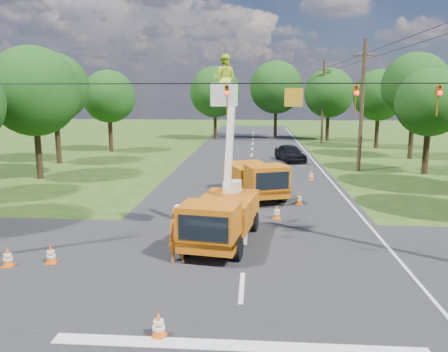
# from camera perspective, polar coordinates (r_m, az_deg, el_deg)

# --- Properties ---
(ground) EXTENTS (140.00, 140.00, 0.00)m
(ground) POSITION_cam_1_polar(r_m,az_deg,el_deg) (33.22, 3.46, 0.32)
(ground) COLOR #264815
(ground) RESTS_ON ground
(road_main) EXTENTS (12.00, 100.00, 0.06)m
(road_main) POSITION_cam_1_polar(r_m,az_deg,el_deg) (33.22, 3.46, 0.32)
(road_main) COLOR black
(road_main) RESTS_ON ground
(road_cross) EXTENTS (56.00, 10.00, 0.07)m
(road_cross) POSITION_cam_1_polar(r_m,az_deg,el_deg) (15.85, 2.57, -11.44)
(road_cross) COLOR black
(road_cross) RESTS_ON ground
(stop_bar) EXTENTS (9.00, 0.45, 0.02)m
(stop_bar) POSITION_cam_1_polar(r_m,az_deg,el_deg) (11.20, 1.75, -21.49)
(stop_bar) COLOR silver
(stop_bar) RESTS_ON ground
(edge_line) EXTENTS (0.12, 90.00, 0.02)m
(edge_line) POSITION_cam_1_polar(r_m,az_deg,el_deg) (33.62, 13.05, 0.19)
(edge_line) COLOR silver
(edge_line) RESTS_ON ground
(bucket_truck) EXTENTS (2.96, 5.87, 7.46)m
(bucket_truck) POSITION_cam_1_polar(r_m,az_deg,el_deg) (17.41, -0.29, -3.71)
(bucket_truck) COLOR #C15D0D
(bucket_truck) RESTS_ON ground
(second_truck) EXTENTS (3.97, 6.18, 2.17)m
(second_truck) POSITION_cam_1_polar(r_m,az_deg,el_deg) (25.41, 4.10, -0.31)
(second_truck) COLOR #C15D0D
(second_truck) RESTS_ON ground
(ground_worker) EXTENTS (0.86, 0.73, 1.99)m
(ground_worker) POSITION_cam_1_polar(r_m,az_deg,el_deg) (15.80, -6.04, -7.71)
(ground_worker) COLOR #FF9F15
(ground_worker) RESTS_ON ground
(distant_car) EXTENTS (2.98, 4.77, 1.51)m
(distant_car) POSITION_cam_1_polar(r_m,az_deg,el_deg) (39.50, 8.65, 2.98)
(distant_car) COLOR black
(distant_car) RESTS_ON ground
(traffic_cone_0) EXTENTS (0.38, 0.38, 0.71)m
(traffic_cone_0) POSITION_cam_1_polar(r_m,az_deg,el_deg) (11.47, -8.54, -18.69)
(traffic_cone_0) COLOR #FA600D
(traffic_cone_0) RESTS_ON ground
(traffic_cone_2) EXTENTS (0.38, 0.38, 0.71)m
(traffic_cone_2) POSITION_cam_1_polar(r_m,az_deg,el_deg) (21.22, 6.91, -4.72)
(traffic_cone_2) COLOR #FA600D
(traffic_cone_2) RESTS_ON ground
(traffic_cone_3) EXTENTS (0.38, 0.38, 0.71)m
(traffic_cone_3) POSITION_cam_1_polar(r_m,az_deg,el_deg) (24.15, 9.73, -2.90)
(traffic_cone_3) COLOR #FA600D
(traffic_cone_3) RESTS_ON ground
(traffic_cone_4) EXTENTS (0.38, 0.38, 0.71)m
(traffic_cone_4) POSITION_cam_1_polar(r_m,az_deg,el_deg) (16.90, -21.68, -9.47)
(traffic_cone_4) COLOR #FA600D
(traffic_cone_4) RESTS_ON ground
(traffic_cone_5) EXTENTS (0.38, 0.38, 0.71)m
(traffic_cone_5) POSITION_cam_1_polar(r_m,az_deg,el_deg) (17.22, -26.41, -9.48)
(traffic_cone_5) COLOR #FA600D
(traffic_cone_5) RESTS_ON ground
(traffic_cone_7) EXTENTS (0.38, 0.38, 0.71)m
(traffic_cone_7) POSITION_cam_1_polar(r_m,az_deg,el_deg) (31.13, 11.33, 0.10)
(traffic_cone_7) COLOR #FA600D
(traffic_cone_7) RESTS_ON ground
(pole_right_mid) EXTENTS (1.80, 0.30, 10.00)m
(pole_right_mid) POSITION_cam_1_polar(r_m,az_deg,el_deg) (35.63, 17.57, 8.81)
(pole_right_mid) COLOR #4C3823
(pole_right_mid) RESTS_ON ground
(pole_right_far) EXTENTS (1.80, 0.30, 10.00)m
(pole_right_far) POSITION_cam_1_polar(r_m,az_deg,el_deg) (55.28, 12.80, 9.53)
(pole_right_far) COLOR #4C3823
(pole_right_far) RESTS_ON ground
(signal_span) EXTENTS (18.00, 0.29, 1.07)m
(signal_span) POSITION_cam_1_polar(r_m,az_deg,el_deg) (14.79, 11.56, 10.14)
(signal_span) COLOR black
(signal_span) RESTS_ON ground
(tree_left_d) EXTENTS (6.20, 6.20, 9.24)m
(tree_left_d) POSITION_cam_1_polar(r_m,az_deg,el_deg) (33.42, -23.60, 10.08)
(tree_left_d) COLOR #382616
(tree_left_d) RESTS_ON ground
(tree_left_e) EXTENTS (5.80, 5.80, 9.41)m
(tree_left_e) POSITION_cam_1_polar(r_m,az_deg,el_deg) (40.50, -21.31, 10.71)
(tree_left_e) COLOR #382616
(tree_left_e) RESTS_ON ground
(tree_left_f) EXTENTS (5.40, 5.40, 8.40)m
(tree_left_f) POSITION_cam_1_polar(r_m,az_deg,el_deg) (47.18, -14.82, 10.00)
(tree_left_f) COLOR #382616
(tree_left_f) RESTS_ON ground
(tree_right_c) EXTENTS (5.00, 5.00, 7.83)m
(tree_right_c) POSITION_cam_1_polar(r_m,az_deg,el_deg) (36.04, 25.33, 8.64)
(tree_right_c) COLOR #382616
(tree_right_c) RESTS_ON ground
(tree_right_d) EXTENTS (6.00, 6.00, 9.70)m
(tree_right_d) POSITION_cam_1_polar(r_m,az_deg,el_deg) (44.11, 23.70, 10.73)
(tree_right_d) COLOR #382616
(tree_right_d) RESTS_ON ground
(tree_right_e) EXTENTS (5.60, 5.60, 8.63)m
(tree_right_e) POSITION_cam_1_polar(r_m,az_deg,el_deg) (51.46, 19.60, 9.90)
(tree_right_e) COLOR #382616
(tree_right_e) RESTS_ON ground
(tree_far_a) EXTENTS (6.60, 6.60, 9.50)m
(tree_far_a) POSITION_cam_1_polar(r_m,az_deg,el_deg) (57.93, -1.17, 10.90)
(tree_far_a) COLOR #382616
(tree_far_a) RESTS_ON ground
(tree_far_b) EXTENTS (7.00, 7.00, 10.32)m
(tree_far_b) POSITION_cam_1_polar(r_m,az_deg,el_deg) (59.74, 6.83, 11.42)
(tree_far_b) COLOR #382616
(tree_far_b) RESTS_ON ground
(tree_far_c) EXTENTS (6.20, 6.20, 9.18)m
(tree_far_c) POSITION_cam_1_polar(r_m,az_deg,el_deg) (57.41, 13.55, 10.49)
(tree_far_c) COLOR #382616
(tree_far_c) RESTS_ON ground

